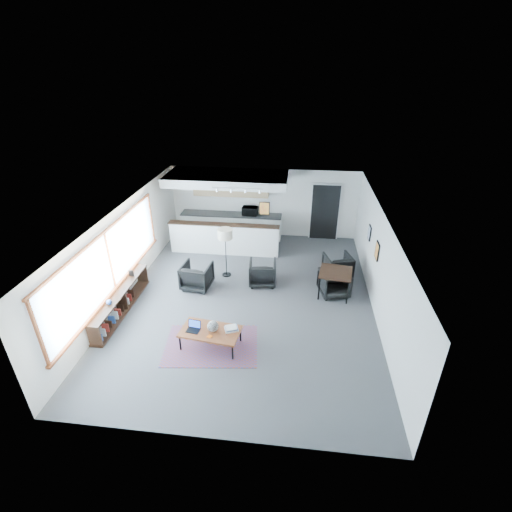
# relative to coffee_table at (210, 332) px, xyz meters

# --- Properties ---
(room) EXTENTS (7.02, 9.02, 2.62)m
(room) POSITION_rel_coffee_table_xyz_m (0.60, 2.07, 0.88)
(room) COLOR #48484A
(room) RESTS_ON ground
(window) EXTENTS (0.10, 5.95, 1.66)m
(window) POSITION_rel_coffee_table_xyz_m (-2.87, 1.17, 1.03)
(window) COLOR #8CBFFF
(window) RESTS_ON room
(console) EXTENTS (0.35, 3.00, 0.80)m
(console) POSITION_rel_coffee_table_xyz_m (-2.70, 1.02, -0.10)
(console) COLOR black
(console) RESTS_ON floor
(kitchenette) EXTENTS (4.20, 1.96, 2.60)m
(kitchenette) POSITION_rel_coffee_table_xyz_m (-0.60, 5.78, 0.96)
(kitchenette) COLOR white
(kitchenette) RESTS_ON floor
(doorway) EXTENTS (1.10, 0.12, 2.15)m
(doorway) POSITION_rel_coffee_table_xyz_m (2.90, 6.49, 0.65)
(doorway) COLOR black
(doorway) RESTS_ON room
(track_light) EXTENTS (1.60, 0.07, 0.15)m
(track_light) POSITION_rel_coffee_table_xyz_m (0.01, 4.27, 2.11)
(track_light) COLOR silver
(track_light) RESTS_ON room
(wall_art_lower) EXTENTS (0.03, 0.38, 0.48)m
(wall_art_lower) POSITION_rel_coffee_table_xyz_m (4.06, 2.47, 1.13)
(wall_art_lower) COLOR black
(wall_art_lower) RESTS_ON room
(wall_art_upper) EXTENTS (0.03, 0.34, 0.44)m
(wall_art_upper) POSITION_rel_coffee_table_xyz_m (4.06, 3.77, 1.08)
(wall_art_upper) COLOR black
(wall_art_upper) RESTS_ON room
(kilim_rug) EXTENTS (2.35, 1.74, 0.01)m
(kilim_rug) POSITION_rel_coffee_table_xyz_m (-0.00, -0.00, -0.42)
(kilim_rug) COLOR #583245
(kilim_rug) RESTS_ON floor
(coffee_table) EXTENTS (1.48, 0.92, 0.46)m
(coffee_table) POSITION_rel_coffee_table_xyz_m (0.00, 0.00, 0.00)
(coffee_table) COLOR brown
(coffee_table) RESTS_ON floor
(laptop) EXTENTS (0.33, 0.29, 0.22)m
(laptop) POSITION_rel_coffee_table_xyz_m (-0.39, 0.00, 0.10)
(laptop) COLOR black
(laptop) RESTS_ON coffee_table
(ceramic_pot) EXTENTS (0.27, 0.27, 0.27)m
(ceramic_pot) POSITION_rel_coffee_table_xyz_m (0.07, -0.00, 0.17)
(ceramic_pot) COLOR gray
(ceramic_pot) RESTS_ON coffee_table
(book_stack) EXTENTS (0.38, 0.35, 0.10)m
(book_stack) POSITION_rel_coffee_table_xyz_m (0.49, 0.09, 0.08)
(book_stack) COLOR silver
(book_stack) RESTS_ON coffee_table
(coaster) EXTENTS (0.14, 0.14, 0.01)m
(coaster) POSITION_rel_coffee_table_xyz_m (0.03, -0.21, 0.04)
(coaster) COLOR #E5590C
(coaster) RESTS_ON coffee_table
(armchair_left) EXTENTS (0.91, 0.86, 0.85)m
(armchair_left) POSITION_rel_coffee_table_xyz_m (-0.99, 2.51, 0.00)
(armchair_left) COLOR black
(armchair_left) RESTS_ON floor
(armchair_right) EXTENTS (0.85, 0.81, 0.82)m
(armchair_right) POSITION_rel_coffee_table_xyz_m (0.93, 2.95, -0.01)
(armchair_right) COLOR black
(armchair_right) RESTS_ON floor
(floor_lamp) EXTENTS (0.54, 0.54, 1.59)m
(floor_lamp) POSITION_rel_coffee_table_xyz_m (-0.25, 3.30, 0.96)
(floor_lamp) COLOR black
(floor_lamp) RESTS_ON floor
(dining_table) EXTENTS (1.02, 1.02, 0.75)m
(dining_table) POSITION_rel_coffee_table_xyz_m (3.06, 2.60, 0.27)
(dining_table) COLOR black
(dining_table) RESTS_ON floor
(dining_chair_near) EXTENTS (0.81, 0.78, 0.70)m
(dining_chair_near) POSITION_rel_coffee_table_xyz_m (3.05, 2.59, -0.07)
(dining_chair_near) COLOR black
(dining_chair_near) RESTS_ON floor
(dining_chair_far) EXTENTS (0.82, 0.79, 0.69)m
(dining_chair_far) POSITION_rel_coffee_table_xyz_m (3.23, 3.68, -0.08)
(dining_chair_far) COLOR black
(dining_chair_far) RESTS_ON floor
(microwave) EXTENTS (0.57, 0.32, 0.38)m
(microwave) POSITION_rel_coffee_table_xyz_m (0.11, 6.22, 0.70)
(microwave) COLOR black
(microwave) RESTS_ON kitchenette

